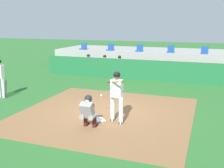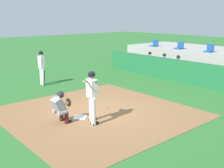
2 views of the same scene
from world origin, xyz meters
name	(u,v)px [view 1 (image 1 of 2)]	position (x,y,z in m)	size (l,w,h in m)	color
ground_plane	(106,113)	(0.00, 0.00, 0.00)	(80.00, 80.00, 0.00)	#2D6B2D
dirt_infield	(106,113)	(0.00, 0.00, 0.01)	(6.40, 6.40, 0.01)	olive
home_plate	(98,120)	(0.00, -0.80, 0.02)	(0.44, 0.44, 0.02)	white
batter_at_plate	(116,94)	(0.69, -0.77, 1.04)	(0.65, 0.79, 1.80)	silver
catcher_crouched	(88,110)	(-0.01, -1.54, 0.61)	(0.48, 1.70, 1.13)	gray
on_deck_batter	(0,76)	(-5.35, 0.49, 1.02)	(0.58, 0.23, 1.79)	silver
dugout_wall	(145,70)	(0.00, 6.50, 0.60)	(13.00, 0.30, 1.20)	#1E6638
dugout_bench	(148,74)	(0.00, 7.50, 0.23)	(11.80, 0.44, 0.45)	olive
dugout_player_0	(88,64)	(-4.13, 7.34, 0.67)	(0.49, 0.70, 1.30)	#939399
dugout_player_1	(104,64)	(-2.95, 7.34, 0.67)	(0.49, 0.70, 1.30)	#939399
dugout_player_2	(119,65)	(-1.92, 7.34, 0.67)	(0.49, 0.70, 1.30)	#939399
stands_platform	(158,59)	(0.00, 10.90, 0.70)	(15.00, 4.40, 1.40)	#9E9E99
stadium_seat_0	(83,48)	(-5.42, 9.38, 1.53)	(0.46, 0.46, 0.48)	#1E478C
stadium_seat_1	(110,49)	(-3.25, 9.38, 1.53)	(0.46, 0.46, 0.48)	#1E478C
stadium_seat_2	(139,50)	(-1.08, 9.38, 1.53)	(0.46, 0.46, 0.48)	#1E478C
stadium_seat_3	(171,51)	(1.08, 9.38, 1.53)	(0.46, 0.46, 0.48)	#1E478C
stadium_seat_4	(205,52)	(3.25, 9.38, 1.53)	(0.46, 0.46, 0.48)	#1E478C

